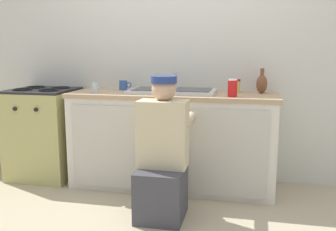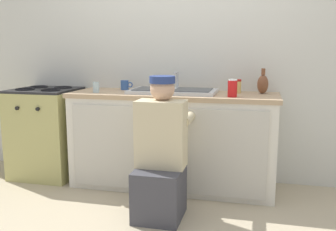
# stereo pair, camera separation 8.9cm
# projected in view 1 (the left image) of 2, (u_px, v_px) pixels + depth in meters

# --- Properties ---
(ground_plane) EXTENTS (12.00, 12.00, 0.00)m
(ground_plane) POSITION_uv_depth(u_px,v_px,m) (166.00, 196.00, 3.36)
(ground_plane) COLOR tan
(back_wall) EXTENTS (6.00, 0.10, 2.50)m
(back_wall) POSITION_uv_depth(u_px,v_px,m) (179.00, 55.00, 3.77)
(back_wall) COLOR silver
(back_wall) RESTS_ON ground_plane
(counter_cabinet) EXTENTS (1.90, 0.62, 0.86)m
(counter_cabinet) POSITION_uv_depth(u_px,v_px,m) (172.00, 142.00, 3.57)
(counter_cabinet) COLOR silver
(counter_cabinet) RESTS_ON ground_plane
(countertop) EXTENTS (1.94, 0.62, 0.04)m
(countertop) POSITION_uv_depth(u_px,v_px,m) (172.00, 95.00, 3.50)
(countertop) COLOR tan
(countertop) RESTS_ON counter_cabinet
(sink_double_basin) EXTENTS (0.80, 0.44, 0.19)m
(sink_double_basin) POSITION_uv_depth(u_px,v_px,m) (173.00, 91.00, 3.49)
(sink_double_basin) COLOR silver
(sink_double_basin) RESTS_ON countertop
(stove_range) EXTENTS (0.63, 0.62, 0.92)m
(stove_range) POSITION_uv_depth(u_px,v_px,m) (45.00, 133.00, 3.85)
(stove_range) COLOR tan
(stove_range) RESTS_ON ground_plane
(plumber_person) EXTENTS (0.42, 0.61, 1.10)m
(plumber_person) POSITION_uv_depth(u_px,v_px,m) (162.00, 160.00, 2.91)
(plumber_person) COLOR #3F3F47
(plumber_person) RESTS_ON ground_plane
(vase_decorative) EXTENTS (0.10, 0.10, 0.23)m
(vase_decorative) POSITION_uv_depth(u_px,v_px,m) (262.00, 84.00, 3.44)
(vase_decorative) COLOR brown
(vase_decorative) RESTS_ON countertop
(coffee_mug) EXTENTS (0.13, 0.08, 0.09)m
(coffee_mug) POSITION_uv_depth(u_px,v_px,m) (124.00, 85.00, 3.73)
(coffee_mug) COLOR #335699
(coffee_mug) RESTS_ON countertop
(water_glass) EXTENTS (0.06, 0.06, 0.10)m
(water_glass) POSITION_uv_depth(u_px,v_px,m) (95.00, 87.00, 3.48)
(water_glass) COLOR #ADC6CC
(water_glass) RESTS_ON countertop
(soda_cup_red) EXTENTS (0.08, 0.08, 0.15)m
(soda_cup_red) POSITION_uv_depth(u_px,v_px,m) (232.00, 88.00, 3.19)
(soda_cup_red) COLOR red
(soda_cup_red) RESTS_ON countertop
(condiment_jar) EXTENTS (0.07, 0.07, 0.13)m
(condiment_jar) POSITION_uv_depth(u_px,v_px,m) (236.00, 86.00, 3.47)
(condiment_jar) COLOR #DBB760
(condiment_jar) RESTS_ON countertop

